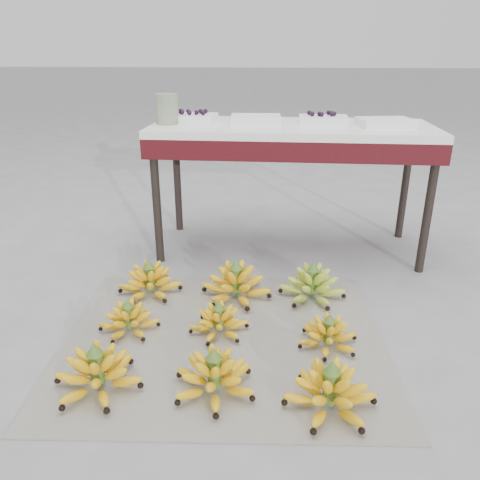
# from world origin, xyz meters

# --- Properties ---
(ground) EXTENTS (60.00, 60.00, 0.00)m
(ground) POSITION_xyz_m (0.00, 0.00, 0.00)
(ground) COLOR gray
(ground) RESTS_ON ground
(newspaper_mat) EXTENTS (1.32, 1.14, 0.01)m
(newspaper_mat) POSITION_xyz_m (-0.12, -0.06, 0.00)
(newspaper_mat) COLOR silver
(newspaper_mat) RESTS_ON ground
(bunch_front_left) EXTENTS (0.36, 0.36, 0.18)m
(bunch_front_left) POSITION_xyz_m (-0.50, -0.39, 0.07)
(bunch_front_left) COLOR #FFD000
(bunch_front_left) RESTS_ON newspaper_mat
(bunch_front_center) EXTENTS (0.36, 0.36, 0.17)m
(bunch_front_center) POSITION_xyz_m (-0.11, -0.37, 0.06)
(bunch_front_center) COLOR #FFD000
(bunch_front_center) RESTS_ON newspaper_mat
(bunch_front_right) EXTENTS (0.36, 0.36, 0.18)m
(bunch_front_right) POSITION_xyz_m (0.26, -0.41, 0.07)
(bunch_front_right) COLOR #FFD000
(bunch_front_right) RESTS_ON newspaper_mat
(bunch_mid_left) EXTENTS (0.24, 0.24, 0.14)m
(bunch_mid_left) POSITION_xyz_m (-0.51, -0.04, 0.05)
(bunch_mid_left) COLOR #FFD000
(bunch_mid_left) RESTS_ON newspaper_mat
(bunch_mid_center) EXTENTS (0.27, 0.27, 0.14)m
(bunch_mid_center) POSITION_xyz_m (-0.15, -0.02, 0.05)
(bunch_mid_center) COLOR #FFD000
(bunch_mid_center) RESTS_ON newspaper_mat
(bunch_mid_right) EXTENTS (0.27, 0.27, 0.14)m
(bunch_mid_right) POSITION_xyz_m (0.28, -0.07, 0.05)
(bunch_mid_right) COLOR #FFD000
(bunch_mid_right) RESTS_ON newspaper_mat
(bunch_back_left) EXTENTS (0.35, 0.35, 0.17)m
(bunch_back_left) POSITION_xyz_m (-0.51, 0.27, 0.06)
(bunch_back_left) COLOR #FFD000
(bunch_back_left) RESTS_ON newspaper_mat
(bunch_back_center) EXTENTS (0.36, 0.36, 0.19)m
(bunch_back_center) POSITION_xyz_m (-0.11, 0.27, 0.07)
(bunch_back_center) COLOR #FFD000
(bunch_back_center) RESTS_ON newspaper_mat
(bunch_back_right) EXTENTS (0.34, 0.34, 0.18)m
(bunch_back_right) POSITION_xyz_m (0.24, 0.30, 0.07)
(bunch_back_right) COLOR #8BB233
(bunch_back_right) RESTS_ON newspaper_mat
(vendor_table) EXTENTS (1.45, 0.58, 0.70)m
(vendor_table) POSITION_xyz_m (0.12, 0.88, 0.62)
(vendor_table) COLOR black
(vendor_table) RESTS_ON ground
(tray_far_left) EXTENTS (0.27, 0.20, 0.07)m
(tray_far_left) POSITION_xyz_m (-0.41, 0.92, 0.72)
(tray_far_left) COLOR silver
(tray_far_left) RESTS_ON vendor_table
(tray_left) EXTENTS (0.27, 0.20, 0.04)m
(tray_left) POSITION_xyz_m (-0.07, 0.91, 0.72)
(tray_left) COLOR silver
(tray_left) RESTS_ON vendor_table
(tray_right) EXTENTS (0.25, 0.18, 0.06)m
(tray_right) POSITION_xyz_m (0.29, 0.92, 0.72)
(tray_right) COLOR silver
(tray_right) RESTS_ON vendor_table
(tray_far_right) EXTENTS (0.29, 0.23, 0.04)m
(tray_far_right) POSITION_xyz_m (0.59, 0.85, 0.72)
(tray_far_right) COLOR silver
(tray_far_right) RESTS_ON vendor_table
(glass_jar) EXTENTS (0.13, 0.13, 0.15)m
(glass_jar) POSITION_xyz_m (-0.53, 0.85, 0.77)
(glass_jar) COLOR beige
(glass_jar) RESTS_ON vendor_table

